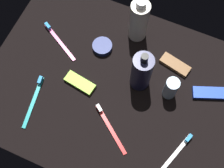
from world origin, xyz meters
TOP-DOWN VIEW (x-y plane):
  - ground_plane at (0.00, 0.00)cm, footprint 84.00×64.00cm
  - lotion_bottle at (7.59, 5.53)cm, footprint 6.50×6.50cm
  - bodywash_bottle at (-0.12, 22.27)cm, footprint 6.34×6.34cm
  - deodorant_stick at (17.90, 5.47)cm, footprint 4.29×4.29cm
  - toothbrush_pink at (-24.61, 8.78)cm, footprint 16.31×9.81cm
  - toothbrush_white at (26.45, -12.46)cm, footprint 6.99×17.41cm
  - toothbrush_red at (4.44, -12.51)cm, footprint 15.13×11.75cm
  - toothbrush_teal at (-21.62, -13.95)cm, footprint 4.00×17.97cm
  - snack_bar_blue at (29.97, 10.53)cm, footprint 11.14×7.54cm
  - snack_bar_brown at (16.52, 15.88)cm, footprint 11.02×6.18cm
  - snack_bar_lime at (-10.29, -3.09)cm, footprint 10.88×5.51cm
  - cream_tin_left at (-9.02, 12.24)cm, footprint 6.88×6.88cm

SIDE VIEW (x-z plane):
  - ground_plane at x=0.00cm, z-range -1.20..0.00cm
  - toothbrush_pink at x=-24.61cm, z-range -0.44..1.66cm
  - toothbrush_white at x=26.45cm, z-range -0.44..1.66cm
  - toothbrush_red at x=4.44cm, z-range -0.44..1.66cm
  - toothbrush_teal at x=-21.62cm, z-range -0.44..1.66cm
  - snack_bar_blue at x=29.97cm, z-range 0.00..1.50cm
  - snack_bar_brown at x=16.52cm, z-range 0.00..1.50cm
  - snack_bar_lime at x=-10.29cm, z-range 0.00..1.50cm
  - cream_tin_left at x=-9.02cm, z-range 0.00..2.05cm
  - deodorant_stick at x=17.90cm, z-range 0.00..9.29cm
  - lotion_bottle at x=7.59cm, z-range -1.22..17.64cm
  - bodywash_bottle at x=-0.12cm, z-range -0.79..18.01cm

